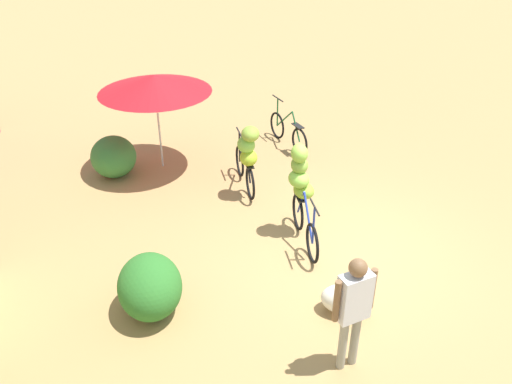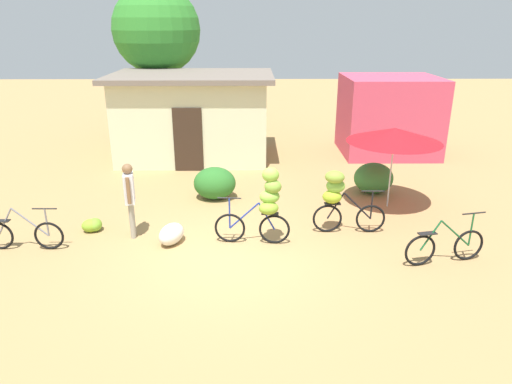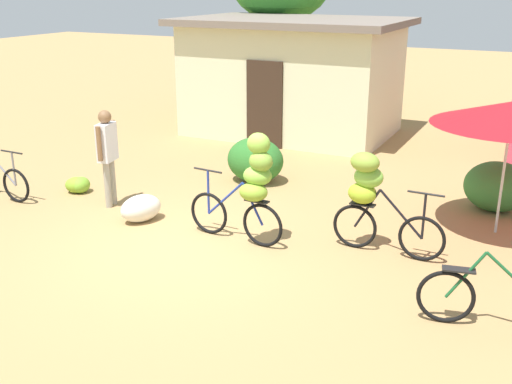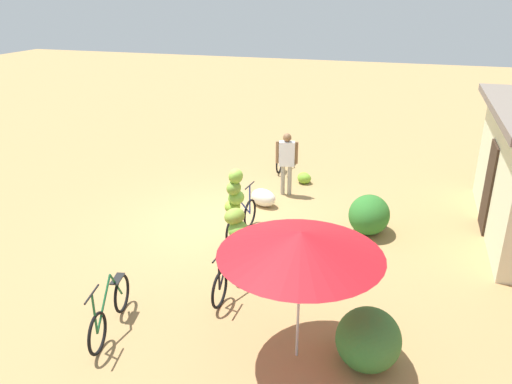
% 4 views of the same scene
% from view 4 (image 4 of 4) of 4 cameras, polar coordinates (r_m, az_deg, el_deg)
% --- Properties ---
extents(ground_plane, '(60.00, 60.00, 0.00)m').
position_cam_4_polar(ground_plane, '(11.78, -3.64, -3.52)').
color(ground_plane, '#A27E4D').
extents(hedge_bush_front_left, '(1.12, 0.91, 0.87)m').
position_cam_4_polar(hedge_bush_front_left, '(11.41, 12.76, -2.53)').
color(hedge_bush_front_left, '#2B6B26').
rests_on(hedge_bush_front_left, ground).
extents(hedge_bush_front_right, '(1.07, 0.94, 0.85)m').
position_cam_4_polar(hedge_bush_front_right, '(7.64, 12.68, -16.03)').
color(hedge_bush_front_right, '#367633').
rests_on(hedge_bush_front_right, ground).
extents(market_umbrella, '(2.32, 2.32, 2.05)m').
position_cam_4_polar(market_umbrella, '(6.84, 5.12, -5.87)').
color(market_umbrella, beige).
rests_on(market_umbrella, ground).
extents(bicycle_leftmost, '(1.67, 0.14, 0.94)m').
position_cam_4_polar(bicycle_leftmost, '(15.34, 3.18, 4.04)').
color(bicycle_leftmost, black).
rests_on(bicycle_leftmost, ground).
extents(bicycle_near_pile, '(1.62, 0.48, 1.69)m').
position_cam_4_polar(bicycle_near_pile, '(10.55, -2.24, -0.98)').
color(bicycle_near_pile, black).
rests_on(bicycle_near_pile, ground).
extents(bicycle_center_loaded, '(1.63, 0.46, 1.46)m').
position_cam_4_polar(bicycle_center_loaded, '(9.02, -2.43, -5.61)').
color(bicycle_center_loaded, black).
rests_on(bicycle_center_loaded, ground).
extents(bicycle_by_shop, '(1.68, 0.40, 1.03)m').
position_cam_4_polar(bicycle_by_shop, '(8.45, -16.30, -12.85)').
color(bicycle_by_shop, black).
rests_on(bicycle_by_shop, ground).
extents(banana_pile_on_ground, '(0.52, 0.49, 0.29)m').
position_cam_4_polar(banana_pile_on_ground, '(14.18, 5.49, 1.60)').
color(banana_pile_on_ground, '#7DAA2A').
rests_on(banana_pile_on_ground, ground).
extents(produce_sack, '(0.68, 0.82, 0.44)m').
position_cam_4_polar(produce_sack, '(12.59, 0.84, -0.64)').
color(produce_sack, silver).
rests_on(produce_sack, ground).
extents(person_vendor, '(0.27, 0.57, 1.68)m').
position_cam_4_polar(person_vendor, '(13.04, 3.52, 3.93)').
color(person_vendor, gray).
rests_on(person_vendor, ground).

